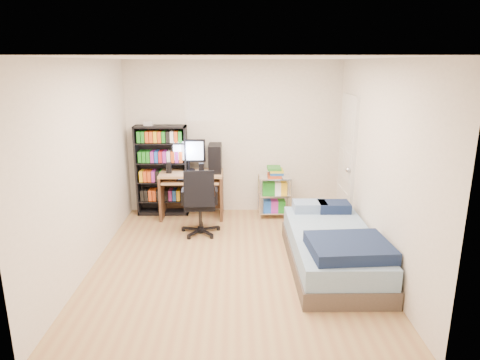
{
  "coord_description": "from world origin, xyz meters",
  "views": [
    {
      "loc": [
        0.05,
        -4.96,
        2.45
      ],
      "look_at": [
        0.09,
        0.4,
        0.97
      ],
      "focal_mm": 32.0,
      "sensor_mm": 36.0,
      "label": 1
    }
  ],
  "objects_px": {
    "media_shelf": "(162,169)",
    "bed": "(333,248)",
    "computer_desk": "(198,176)",
    "office_chair": "(200,214)"
  },
  "relations": [
    {
      "from": "media_shelf",
      "to": "bed",
      "type": "bearing_deg",
      "value": -39.58
    },
    {
      "from": "office_chair",
      "to": "computer_desk",
      "type": "bearing_deg",
      "value": 93.44
    },
    {
      "from": "office_chair",
      "to": "bed",
      "type": "relative_size",
      "value": 0.49
    },
    {
      "from": "media_shelf",
      "to": "computer_desk",
      "type": "relative_size",
      "value": 1.22
    },
    {
      "from": "computer_desk",
      "to": "office_chair",
      "type": "relative_size",
      "value": 1.26
    },
    {
      "from": "computer_desk",
      "to": "office_chair",
      "type": "height_order",
      "value": "computer_desk"
    },
    {
      "from": "bed",
      "to": "computer_desk",
      "type": "bearing_deg",
      "value": 133.77
    },
    {
      "from": "media_shelf",
      "to": "office_chair",
      "type": "xyz_separation_m",
      "value": [
        0.69,
        -0.9,
        -0.44
      ]
    },
    {
      "from": "media_shelf",
      "to": "bed",
      "type": "relative_size",
      "value": 0.76
    },
    {
      "from": "computer_desk",
      "to": "bed",
      "type": "relative_size",
      "value": 0.62
    }
  ]
}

